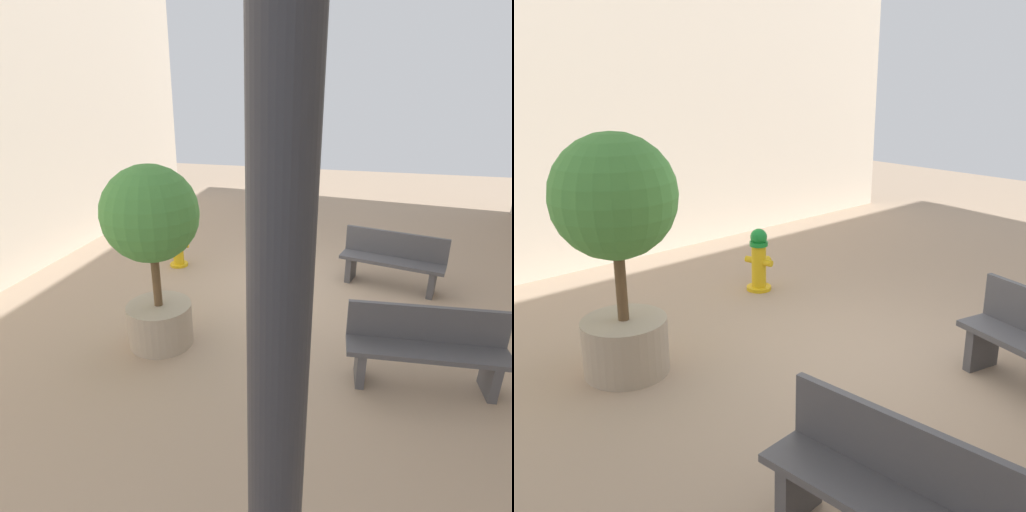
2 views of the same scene
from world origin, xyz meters
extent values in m
plane|color=tan|center=(0.00, 0.00, 0.00)|extent=(23.40, 23.40, 0.00)
cylinder|color=gold|center=(2.44, -0.61, 0.03)|extent=(0.35, 0.35, 0.05)
cylinder|color=gold|center=(2.44, -0.61, 0.35)|extent=(0.20, 0.20, 0.59)
cylinder|color=#198C33|center=(2.44, -0.61, 0.67)|extent=(0.25, 0.25, 0.06)
sphere|color=#198C33|center=(2.44, -0.61, 0.77)|extent=(0.23, 0.23, 0.23)
cylinder|color=gold|center=(2.59, -0.58, 0.42)|extent=(0.15, 0.12, 0.09)
cylinder|color=gold|center=(2.30, -0.65, 0.42)|extent=(0.15, 0.12, 0.09)
cylinder|color=gold|center=(2.48, -0.77, 0.38)|extent=(0.15, 0.16, 0.12)
cube|color=#4C4C51|center=(-0.83, -0.77, 0.23)|extent=(0.19, 0.41, 0.45)
cube|color=#4C4C51|center=(-1.06, 2.14, 0.23)|extent=(0.13, 0.40, 0.45)
cube|color=#4C4C51|center=(-1.78, 2.09, 0.48)|extent=(1.82, 0.57, 0.06)
cube|color=#4C4C51|center=(-1.77, 1.90, 0.73)|extent=(1.80, 0.19, 0.44)
cylinder|color=tan|center=(1.58, 1.96, 0.29)|extent=(0.86, 0.86, 0.57)
cylinder|color=brown|center=(1.58, 1.96, 1.02)|extent=(0.11, 0.11, 0.89)
sphere|color=#4C9342|center=(1.58, 1.96, 1.82)|extent=(1.21, 1.21, 1.21)
camera|label=1|loc=(-0.91, 6.59, 3.29)|focal=30.34mm
camera|label=2|loc=(-3.46, 4.63, 2.96)|focal=42.01mm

